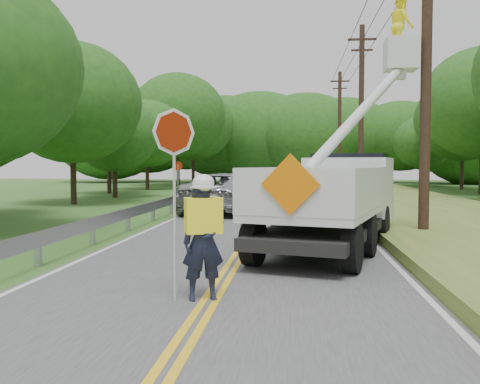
# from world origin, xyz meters

# --- Properties ---
(ground) EXTENTS (140.00, 140.00, 0.00)m
(ground) POSITION_xyz_m (0.00, 0.00, 0.00)
(ground) COLOR #396123
(ground) RESTS_ON ground
(road) EXTENTS (7.20, 96.00, 0.03)m
(road) POSITION_xyz_m (0.00, 14.00, 0.01)
(road) COLOR #474749
(road) RESTS_ON ground
(guardrail) EXTENTS (0.18, 48.00, 0.77)m
(guardrail) POSITION_xyz_m (-4.02, 14.91, 0.55)
(guardrail) COLOR #999BA1
(guardrail) RESTS_ON ground
(utility_poles) EXTENTS (1.60, 43.30, 10.00)m
(utility_poles) POSITION_xyz_m (5.00, 17.02, 5.27)
(utility_poles) COLOR black
(utility_poles) RESTS_ON ground
(tall_grass_verge) EXTENTS (7.00, 96.00, 0.30)m
(tall_grass_verge) POSITION_xyz_m (7.10, 14.00, 0.15)
(tall_grass_verge) COLOR #4B6D28
(tall_grass_verge) RESTS_ON ground
(treeline_left) EXTENTS (10.19, 52.91, 11.25)m
(treeline_left) POSITION_xyz_m (-10.34, 30.61, 5.71)
(treeline_left) COLOR #332319
(treeline_left) RESTS_ON ground
(treeline_horizon) EXTENTS (58.08, 14.45, 12.05)m
(treeline_horizon) POSITION_xyz_m (1.40, 55.89, 5.50)
(treeline_horizon) COLOR #214D19
(treeline_horizon) RESTS_ON ground
(flagger) EXTENTS (1.11, 0.69, 3.01)m
(flagger) POSITION_xyz_m (-0.12, 1.57, 1.09)
(flagger) COLOR #191E33
(flagger) RESTS_ON road
(bucket_truck) EXTENTS (4.65, 7.45, 6.91)m
(bucket_truck) POSITION_xyz_m (2.59, 7.76, 1.58)
(bucket_truck) COLOR black
(bucket_truck) RESTS_ON road
(suv_silver) EXTENTS (4.19, 6.82, 1.76)m
(suv_silver) POSITION_xyz_m (-1.62, 16.72, 0.90)
(suv_silver) COLOR #A6A8AE
(suv_silver) RESTS_ON road
(suv_darkgrey) EXTENTS (4.32, 5.99, 1.61)m
(suv_darkgrey) POSITION_xyz_m (-1.44, 23.12, 0.83)
(suv_darkgrey) COLOR #393B42
(suv_darkgrey) RESTS_ON road
(stop_sign_permanent) EXTENTS (0.49, 0.13, 2.33)m
(stop_sign_permanent) POSITION_xyz_m (-4.60, 19.58, 1.52)
(stop_sign_permanent) COLOR #999BA1
(stop_sign_permanent) RESTS_ON ground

